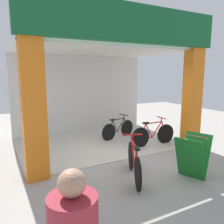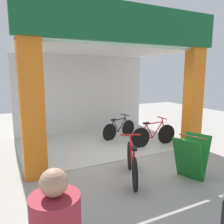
{
  "view_description": "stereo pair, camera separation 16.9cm",
  "coord_description": "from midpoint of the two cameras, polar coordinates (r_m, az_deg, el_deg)",
  "views": [
    {
      "loc": [
        -3.03,
        -4.85,
        2.26
      ],
      "look_at": [
        0.0,
        0.82,
        1.15
      ],
      "focal_mm": 36.65,
      "sensor_mm": 36.0,
      "label": 1
    },
    {
      "loc": [
        -2.88,
        -4.93,
        2.26
      ],
      "look_at": [
        0.0,
        0.82,
        1.15
      ],
      "focal_mm": 36.65,
      "sensor_mm": 36.0,
      "label": 2
    }
  ],
  "objects": [
    {
      "name": "shop_facade",
      "position": [
        7.11,
        -2.04,
        7.8
      ],
      "size": [
        5.21,
        3.6,
        3.83
      ],
      "color": "beige",
      "rests_on": "ground"
    },
    {
      "name": "bicycle_inside_1",
      "position": [
        7.26,
        11.03,
        -5.63
      ],
      "size": [
        1.6,
        0.44,
        0.88
      ],
      "color": "black",
      "rests_on": "ground"
    },
    {
      "name": "bicycle_inside_0",
      "position": [
        7.95,
        2.41,
        -4.31
      ],
      "size": [
        1.44,
        0.49,
        0.81
      ],
      "color": "black",
      "rests_on": "ground"
    },
    {
      "name": "bicycle_parked_0",
      "position": [
        5.02,
        5.97,
        -12.43
      ],
      "size": [
        0.74,
        1.52,
        0.91
      ],
      "color": "black",
      "rests_on": "ground"
    },
    {
      "name": "sandwich_board_sign",
      "position": [
        5.3,
        20.05,
        -10.56
      ],
      "size": [
        0.86,
        0.8,
        0.95
      ],
      "color": "#197226",
      "rests_on": "ground"
    },
    {
      "name": "ground_plane",
      "position": [
        6.14,
        4.32,
        -11.82
      ],
      "size": [
        18.02,
        18.02,
        0.0
      ],
      "primitive_type": "plane",
      "color": "#9E9991",
      "rests_on": "ground"
    }
  ]
}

